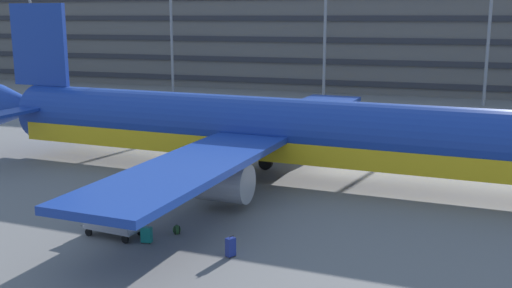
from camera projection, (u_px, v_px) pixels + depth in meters
The scene contains 9 objects.
ground_plane at pixel (336, 176), 38.39m from camera, with size 600.00×600.00×0.00m, color slate.
terminal_structure at pixel (412, 38), 85.24m from camera, with size 179.27×21.85×13.76m.
airliner at pixel (273, 131), 37.43m from camera, with size 43.88×35.55×10.80m.
light_mast_far_left at pixel (30, 8), 85.65m from camera, with size 1.80×0.50×18.72m.
light_mast_center_right at pixel (491, 4), 66.28m from camera, with size 1.80×0.50×19.06m.
suitcase_scuffed at pixel (231, 247), 25.34m from camera, with size 0.42×0.47×0.95m.
suitcase_laid_flat at pixel (147, 234), 26.90m from camera, with size 0.50×0.33×0.93m.
backpack_orange at pixel (177, 230), 28.00m from camera, with size 0.45×0.43×0.51m.
baggage_cart at pixel (114, 227), 27.80m from camera, with size 3.36×1.60×0.82m.
Camera 1 is at (7.20, -36.79, 9.91)m, focal length 42.49 mm.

